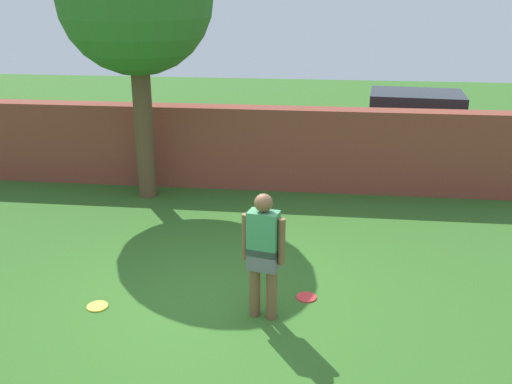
{
  "coord_description": "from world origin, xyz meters",
  "views": [
    {
      "loc": [
        1.27,
        -6.41,
        3.84
      ],
      "look_at": [
        0.31,
        1.58,
        1.0
      ],
      "focal_mm": 40.2,
      "sensor_mm": 36.0,
      "label": 1
    }
  ],
  "objects": [
    {
      "name": "frisbee_yellow",
      "position": [
        -1.52,
        -0.26,
        0.01
      ],
      "size": [
        0.27,
        0.27,
        0.02
      ],
      "primitive_type": "cylinder",
      "color": "yellow",
      "rests_on": "ground"
    },
    {
      "name": "frisbee_red",
      "position": [
        1.13,
        0.3,
        0.01
      ],
      "size": [
        0.27,
        0.27,
        0.02
      ],
      "primitive_type": "cylinder",
      "color": "red",
      "rests_on": "ground"
    },
    {
      "name": "ground_plane",
      "position": [
        0.0,
        0.0,
        0.0
      ],
      "size": [
        40.0,
        40.0,
        0.0
      ],
      "primitive_type": "plane",
      "color": "#336623"
    },
    {
      "name": "person",
      "position": [
        0.61,
        -0.22,
        0.9
      ],
      "size": [
        0.53,
        0.29,
        1.62
      ],
      "rotation": [
        0.0,
        0.0,
        2.92
      ],
      "color": "brown",
      "rests_on": "ground"
    },
    {
      "name": "brick_wall",
      "position": [
        -1.5,
        4.73,
        0.83
      ],
      "size": [
        13.85,
        0.5,
        1.66
      ],
      "primitive_type": "cube",
      "color": "brown",
      "rests_on": "ground"
    },
    {
      "name": "car",
      "position": [
        3.28,
        6.53,
        0.86
      ],
      "size": [
        4.34,
        2.23,
        1.72
      ],
      "rotation": [
        0.0,
        0.0,
        -0.09
      ],
      "color": "#A51111",
      "rests_on": "ground"
    }
  ]
}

